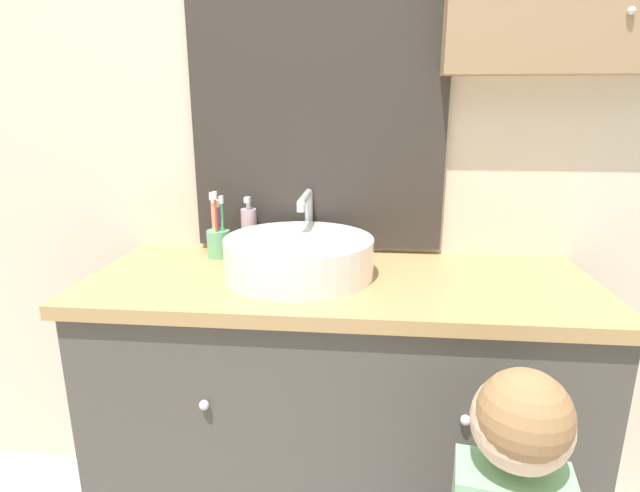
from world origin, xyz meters
name	(u,v)px	position (x,y,z in m)	size (l,w,h in m)	color
wall_back	(356,106)	(0.03, 0.62, 1.29)	(3.20, 0.18, 2.50)	beige
vanity_counter	(338,416)	(0.00, 0.34, 0.43)	(1.34, 0.53, 0.85)	#4C4742
sink_basin	(300,255)	(-0.11, 0.35, 0.90)	(0.40, 0.45, 0.20)	white
toothbrush_holder	(218,240)	(-0.37, 0.49, 0.90)	(0.07, 0.07, 0.20)	#66B27F
soap_dispenser	(249,230)	(-0.29, 0.54, 0.92)	(0.05, 0.05, 0.18)	#CCA3BC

